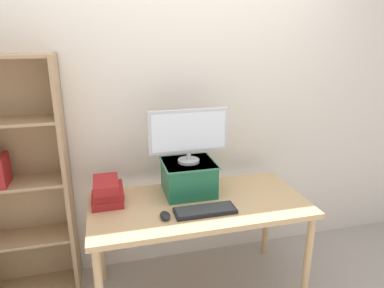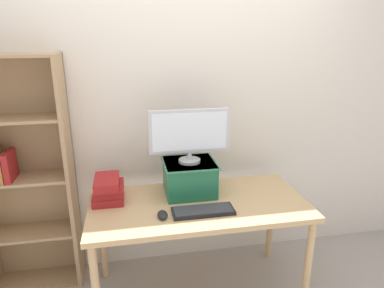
% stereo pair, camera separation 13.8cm
% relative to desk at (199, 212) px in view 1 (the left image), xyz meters
% --- Properties ---
extents(back_wall, '(7.00, 0.08, 2.60)m').
position_rel_desk_xyz_m(back_wall, '(0.00, 0.52, 0.64)').
color(back_wall, beige).
rests_on(back_wall, ground_plane).
extents(desk, '(1.47, 0.72, 0.74)m').
position_rel_desk_xyz_m(desk, '(0.00, 0.00, 0.00)').
color(desk, tan).
rests_on(desk, ground_plane).
extents(bookshelf_unit, '(0.65, 0.28, 1.71)m').
position_rel_desk_xyz_m(bookshelf_unit, '(-1.20, 0.36, 0.21)').
color(bookshelf_unit, tan).
rests_on(bookshelf_unit, ground_plane).
extents(riser_box, '(0.37, 0.34, 0.24)m').
position_rel_desk_xyz_m(riser_box, '(-0.03, 0.16, 0.20)').
color(riser_box, '#1E6642').
rests_on(riser_box, desk).
extents(computer_monitor, '(0.56, 0.15, 0.38)m').
position_rel_desk_xyz_m(computer_monitor, '(-0.03, 0.16, 0.52)').
color(computer_monitor, '#B7B7BA').
rests_on(computer_monitor, riser_box).
extents(keyboard, '(0.40, 0.15, 0.02)m').
position_rel_desk_xyz_m(keyboard, '(0.00, -0.15, 0.09)').
color(keyboard, black).
rests_on(keyboard, desk).
extents(computer_mouse, '(0.06, 0.10, 0.04)m').
position_rel_desk_xyz_m(computer_mouse, '(-0.26, -0.16, 0.09)').
color(computer_mouse, black).
rests_on(computer_mouse, desk).
extents(book_stack, '(0.21, 0.27, 0.17)m').
position_rel_desk_xyz_m(book_stack, '(-0.60, 0.14, 0.16)').
color(book_stack, maroon).
rests_on(book_stack, desk).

